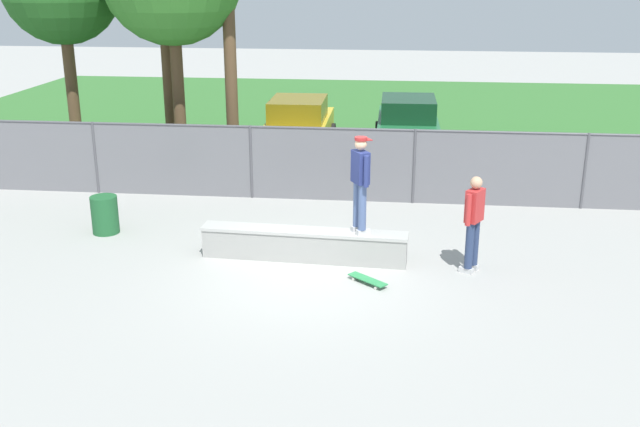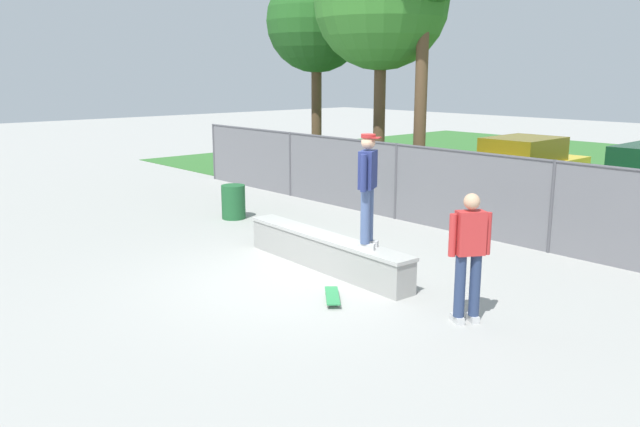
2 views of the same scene
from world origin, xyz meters
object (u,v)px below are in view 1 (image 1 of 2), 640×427
at_px(skateboard, 368,280).
at_px(car_green, 408,124).
at_px(bystander, 474,220).
at_px(concrete_ledge, 304,244).
at_px(skateboarder, 360,180).
at_px(car_yellow, 299,125).
at_px(trash_bin, 105,215).

height_order(skateboard, car_green, car_green).
height_order(skateboard, bystander, bystander).
relative_size(concrete_ledge, skateboard, 5.40).
xyz_separation_m(concrete_ledge, skateboarder, (1.06, -0.06, 1.33)).
bearing_deg(concrete_ledge, car_yellow, 98.49).
bearing_deg(car_yellow, concrete_ledge, -81.51).
height_order(skateboarder, car_yellow, skateboarder).
height_order(concrete_ledge, skateboarder, skateboarder).
bearing_deg(trash_bin, skateboard, -20.07).
relative_size(skateboarder, car_yellow, 0.44).
bearing_deg(skateboard, trash_bin, 159.93).
height_order(car_green, trash_bin, car_green).
height_order(car_yellow, car_green, same).
xyz_separation_m(bystander, trash_bin, (-7.52, 1.29, -0.61)).
xyz_separation_m(skateboard, car_green, (0.72, 10.24, 0.77)).
bearing_deg(concrete_ledge, skateboard, -38.61).
relative_size(skateboarder, car_green, 0.44).
xyz_separation_m(skateboarder, car_green, (0.93, 9.28, -0.80)).
height_order(car_yellow, trash_bin, car_yellow).
bearing_deg(skateboarder, bystander, -4.82).
height_order(car_yellow, bystander, bystander).
xyz_separation_m(car_yellow, trash_bin, (-3.08, -7.65, -0.44)).
relative_size(skateboarder, skateboard, 2.49).
distance_m(skateboarder, bystander, 2.18).
distance_m(skateboard, car_yellow, 10.08).
distance_m(car_green, trash_bin, 10.37).
distance_m(skateboard, bystander, 2.23).
bearing_deg(skateboarder, car_green, 84.27).
distance_m(concrete_ledge, skateboard, 1.65).
relative_size(concrete_ledge, bystander, 2.19).
bearing_deg(skateboard, car_yellow, 104.83).
bearing_deg(car_yellow, bystander, -63.58).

